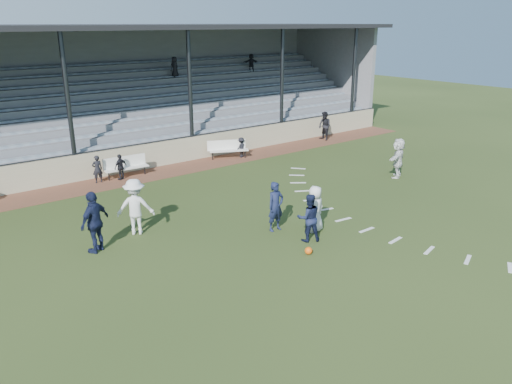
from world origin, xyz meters
The scene contains 18 objects.
ground centered at (0.00, 0.00, 0.00)m, with size 90.00×90.00×0.00m, color #2B3A17.
cinder_track centered at (0.00, 10.50, 0.01)m, with size 34.00×2.00×0.02m, color brown.
retaining_wall centered at (0.00, 11.55, 0.60)m, with size 34.00×0.18×1.20m, color #B3A989.
bench_left centered at (-1.05, 10.82, 0.58)m, with size 2.02×0.55×0.95m.
bench_right centered at (4.49, 10.65, 0.58)m, with size 1.98×1.27×0.95m.
football centered at (-0.02, -0.14, 0.12)m, with size 0.24×0.24×0.24m, color #E5550D.
player_white_lead centered at (1.38, 1.06, 0.80)m, with size 0.78×0.51×1.60m, color silver.
player_navy_lead centered at (0.39, 1.93, 0.86)m, with size 0.62×0.41×1.71m, color #141B38.
player_navy_mid centered at (0.67, 0.61, 0.80)m, with size 0.77×0.60×1.59m, color #141B38.
player_white_wing centered at (-3.45, 4.57, 0.95)m, with size 1.23×0.71×1.90m, color silver.
player_navy_wing centered at (-5.02, 4.05, 0.98)m, with size 1.14×0.48×1.95m, color #141B38.
player_white_back centered at (8.73, 3.23, 0.90)m, with size 1.68×0.53×1.81m, color silver.
official centered at (11.47, 10.56, 0.87)m, with size 0.82×0.64×1.69m, color black.
sub_left_near centered at (-2.38, 10.75, 0.64)m, with size 0.45×0.29×1.23m, color black.
sub_left_far centered at (-1.39, 10.55, 0.60)m, with size 0.68×0.29×1.17m, color black.
sub_right centered at (5.18, 10.39, 0.54)m, with size 0.68×0.39×1.05m, color black.
grandstand centered at (0.01, 16.26, 2.20)m, with size 34.60×9.00×6.61m.
penalty_arc centered at (4.12, 0.00, 0.01)m, with size 3.89×14.63×0.01m.
Camera 1 is at (-9.79, -10.05, 6.74)m, focal length 35.00 mm.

